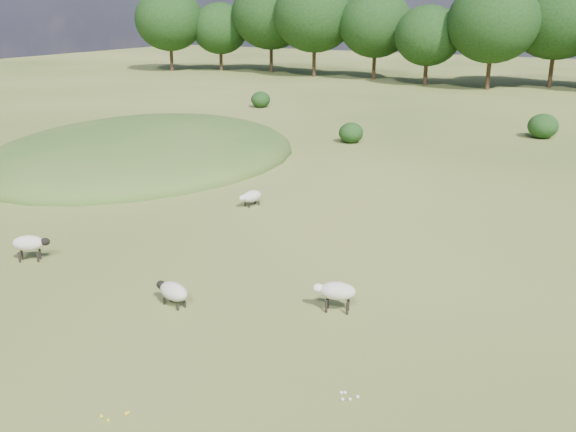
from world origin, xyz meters
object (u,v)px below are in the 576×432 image
object	(u,v)px
sheep_2	(173,291)
sheep_4	(336,291)
sheep_3	(251,197)
sheep_1	(29,243)

from	to	relation	value
sheep_2	sheep_4	size ratio (longest dim) A/B	1.00
sheep_3	sheep_4	xyz separation A→B (m)	(7.49, -7.30, 0.19)
sheep_1	sheep_2	distance (m)	6.40
sheep_4	sheep_2	bearing A→B (deg)	7.09
sheep_1	sheep_3	bearing A→B (deg)	37.12
sheep_2	sheep_1	bearing A→B (deg)	8.58
sheep_1	sheep_3	size ratio (longest dim) A/B	1.02
sheep_2	sheep_4	world-z (taller)	sheep_4
sheep_2	sheep_3	size ratio (longest dim) A/B	1.05
sheep_4	sheep_3	bearing A→B (deg)	-61.99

